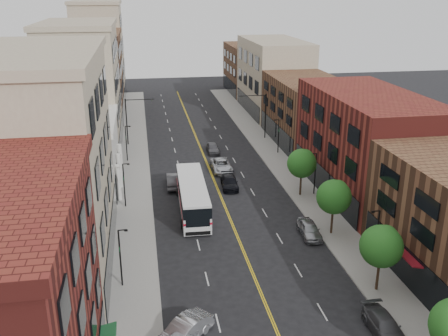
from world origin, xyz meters
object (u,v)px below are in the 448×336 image
city_bus (192,194)px  car_lane_behind (174,180)px  car_parked_mid (385,326)px  car_parked_far (309,229)px  car_lane_a (229,182)px  car_lane_c (213,148)px  car_lane_b (221,165)px  car_angle_b (184,331)px

city_bus → car_lane_behind: size_ratio=2.63×
city_bus → car_parked_mid: city_bus is taller
car_parked_far → car_lane_a: bearing=114.2°
car_parked_far → car_parked_mid: bearing=-86.0°
car_parked_far → car_lane_c: car_parked_far is taller
car_parked_far → city_bus: bearing=146.0°
car_parked_far → car_lane_a: 14.94m
car_lane_a → car_lane_c: car_lane_c is taller
car_lane_b → car_angle_b: bearing=-104.1°
car_parked_mid → car_lane_c: size_ratio=1.13×
car_lane_a → car_lane_behind: bearing=171.6°
car_lane_a → car_lane_b: bearing=94.0°
car_parked_mid → car_lane_b: 35.68m
car_lane_b → car_lane_c: size_ratio=1.32×
car_parked_mid → car_lane_a: (-5.90, 29.06, 0.01)m
car_angle_b → car_lane_b: size_ratio=0.86×
car_angle_b → car_lane_behind: 28.83m
car_lane_behind → car_lane_a: bearing=169.7°
car_parked_mid → car_lane_b: (-5.90, 35.19, 0.08)m
city_bus → car_lane_a: (5.17, 5.98, -1.24)m
car_lane_a → car_lane_b: 6.13m
car_angle_b → car_parked_far: car_angle_b is taller
car_parked_mid → car_parked_far: bearing=91.1°
car_lane_a → car_lane_c: (0.00, 14.17, 0.02)m
car_lane_c → city_bus: bearing=-103.6°
city_bus → car_lane_behind: city_bus is taller
car_angle_b → car_lane_c: car_angle_b is taller
car_parked_far → car_lane_c: (-5.50, 28.06, -0.04)m
car_angle_b → car_lane_behind: (1.40, 28.80, 0.04)m
city_bus → car_angle_b: city_bus is taller
car_lane_a → car_lane_c: size_ratio=1.15×
car_parked_far → car_lane_a: size_ratio=0.92×
car_parked_far → car_lane_behind: (-12.20, 15.36, 0.07)m
city_bus → car_parked_far: size_ratio=2.96×
car_angle_b → car_lane_b: 34.42m
car_lane_a → city_bus: bearing=-126.9°
city_bus → car_lane_a: city_bus is taller
city_bus → car_lane_a: bearing=50.7°
car_lane_behind → car_lane_c: (6.70, 12.70, -0.11)m
car_lane_b → car_lane_c: car_lane_b is taller
city_bus → car_parked_far: city_bus is taller
car_parked_far → car_lane_c: size_ratio=1.05×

